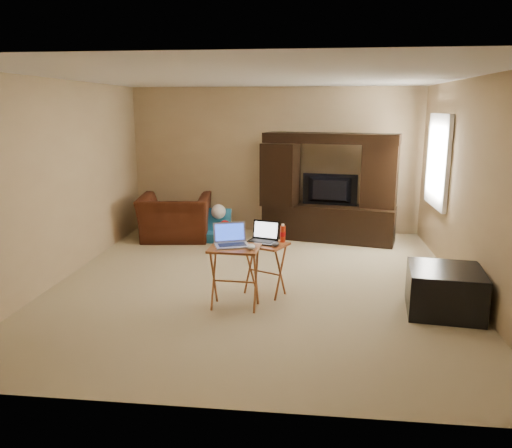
# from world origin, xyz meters

# --- Properties ---
(floor) EXTENTS (5.50, 5.50, 0.00)m
(floor) POSITION_xyz_m (0.00, 0.00, 0.00)
(floor) COLOR #CABA8B
(floor) RESTS_ON ground
(ceiling) EXTENTS (5.50, 5.50, 0.00)m
(ceiling) POSITION_xyz_m (0.00, 0.00, 2.50)
(ceiling) COLOR silver
(ceiling) RESTS_ON ground
(wall_back) EXTENTS (5.00, 0.00, 5.00)m
(wall_back) POSITION_xyz_m (0.00, 2.75, 1.25)
(wall_back) COLOR tan
(wall_back) RESTS_ON ground
(wall_front) EXTENTS (5.00, 0.00, 5.00)m
(wall_front) POSITION_xyz_m (0.00, -2.75, 1.25)
(wall_front) COLOR tan
(wall_front) RESTS_ON ground
(wall_left) EXTENTS (0.00, 5.50, 5.50)m
(wall_left) POSITION_xyz_m (-2.50, 0.00, 1.25)
(wall_left) COLOR tan
(wall_left) RESTS_ON ground
(wall_right) EXTENTS (0.00, 5.50, 5.50)m
(wall_right) POSITION_xyz_m (2.50, 0.00, 1.25)
(wall_right) COLOR tan
(wall_right) RESTS_ON ground
(window_pane) EXTENTS (0.00, 1.20, 1.20)m
(window_pane) POSITION_xyz_m (2.48, 1.55, 1.40)
(window_pane) COLOR white
(window_pane) RESTS_ON ground
(window_frame) EXTENTS (0.06, 1.14, 1.34)m
(window_frame) POSITION_xyz_m (2.46, 1.55, 1.40)
(window_frame) COLOR white
(window_frame) RESTS_ON ground
(entertainment_center) EXTENTS (2.21, 1.00, 1.76)m
(entertainment_center) POSITION_xyz_m (0.93, 2.20, 0.88)
(entertainment_center) COLOR black
(entertainment_center) RESTS_ON floor
(television) EXTENTS (0.90, 0.25, 0.51)m
(television) POSITION_xyz_m (0.93, 2.15, 0.84)
(television) COLOR black
(television) RESTS_ON entertainment_center
(recliner) EXTENTS (1.25, 1.13, 0.74)m
(recliner) POSITION_xyz_m (-1.59, 1.94, 0.37)
(recliner) COLOR #421C0E
(recliner) RESTS_ON floor
(child_rocker) EXTENTS (0.40, 0.46, 0.52)m
(child_rocker) POSITION_xyz_m (-0.88, 1.92, 0.26)
(child_rocker) COLOR #1A6391
(child_rocker) RESTS_ON floor
(plush_toy) EXTENTS (0.37, 0.31, 0.41)m
(plush_toy) POSITION_xyz_m (-0.71, 1.65, 0.21)
(plush_toy) COLOR red
(plush_toy) RESTS_ON floor
(push_toy) EXTENTS (0.65, 0.56, 0.41)m
(push_toy) POSITION_xyz_m (1.60, 2.18, 0.21)
(push_toy) COLOR blue
(push_toy) RESTS_ON floor
(ottoman) EXTENTS (0.84, 0.84, 0.49)m
(ottoman) POSITION_xyz_m (2.09, -0.72, 0.24)
(ottoman) COLOR black
(ottoman) RESTS_ON floor
(tray_table_left) EXTENTS (0.55, 0.45, 0.69)m
(tray_table_left) POSITION_xyz_m (-0.16, -0.84, 0.34)
(tray_table_left) COLOR #AA6129
(tray_table_left) RESTS_ON floor
(tray_table_right) EXTENTS (0.60, 0.55, 0.62)m
(tray_table_right) POSITION_xyz_m (0.13, -0.40, 0.31)
(tray_table_right) COLOR #9C4B25
(tray_table_right) RESTS_ON floor
(laptop_left) EXTENTS (0.44, 0.40, 0.24)m
(laptop_left) POSITION_xyz_m (-0.19, -0.81, 0.81)
(laptop_left) COLOR #A8A8AD
(laptop_left) RESTS_ON tray_table_left
(laptop_right) EXTENTS (0.39, 0.35, 0.24)m
(laptop_right) POSITION_xyz_m (0.09, -0.38, 0.74)
(laptop_right) COLOR black
(laptop_right) RESTS_ON tray_table_right
(mouse_left) EXTENTS (0.10, 0.15, 0.06)m
(mouse_left) POSITION_xyz_m (0.03, -0.91, 0.72)
(mouse_left) COLOR silver
(mouse_left) RESTS_ON tray_table_left
(mouse_right) EXTENTS (0.10, 0.14, 0.05)m
(mouse_right) POSITION_xyz_m (0.26, -0.52, 0.65)
(mouse_right) COLOR #46464C
(mouse_right) RESTS_ON tray_table_right
(water_bottle) EXTENTS (0.06, 0.06, 0.19)m
(water_bottle) POSITION_xyz_m (0.33, -0.32, 0.72)
(water_bottle) COLOR red
(water_bottle) RESTS_ON tray_table_right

